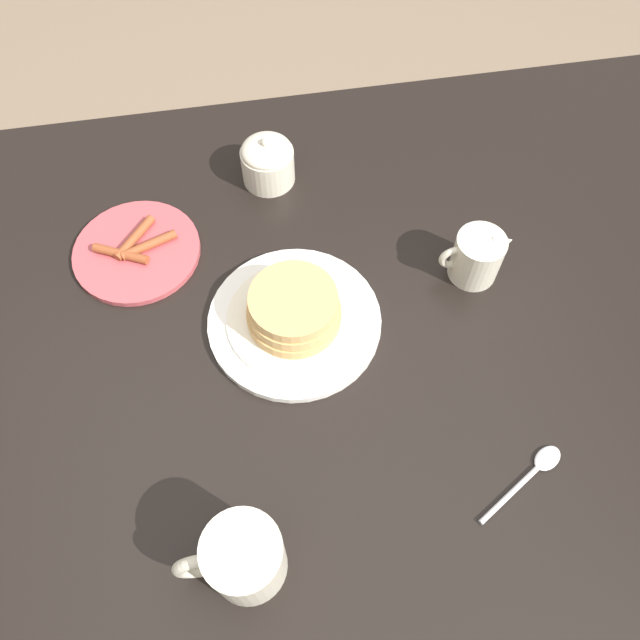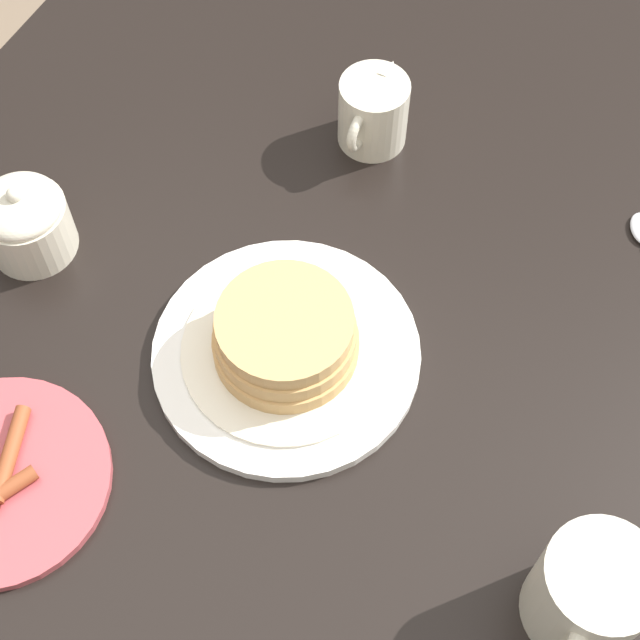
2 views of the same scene
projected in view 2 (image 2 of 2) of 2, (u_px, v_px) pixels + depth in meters
The scene contains 6 objects.
ground_plane at pixel (319, 590), 1.56m from camera, with size 8.00×8.00×0.00m, color #7A6651.
dining_table at pixel (319, 417), 1.00m from camera, with size 1.55×1.03×0.75m.
pancake_plate at pixel (287, 342), 0.90m from camera, with size 0.25×0.25×0.07m.
coffee_mug at pixel (588, 597), 0.75m from camera, with size 0.13×0.09×0.10m.
creamer_pitcher at pixel (374, 111), 1.02m from camera, with size 0.11×0.07×0.09m.
sugar_bowl at pixel (27, 218), 0.95m from camera, with size 0.09×0.09×0.09m.
Camera 2 is at (0.38, 0.19, 1.56)m, focal length 55.00 mm.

